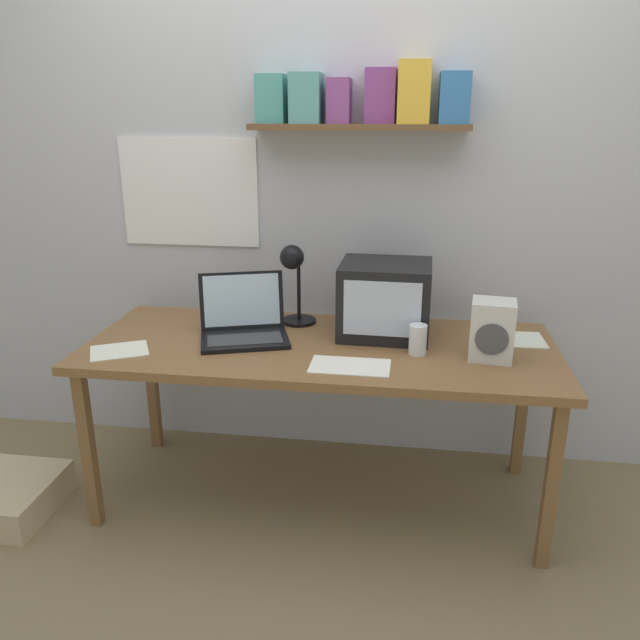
# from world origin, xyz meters

# --- Properties ---
(ground_plane) EXTENTS (12.00, 12.00, 0.00)m
(ground_plane) POSITION_xyz_m (0.00, 0.00, 0.00)
(ground_plane) COLOR #857452
(back_wall) EXTENTS (5.60, 0.24, 2.60)m
(back_wall) POSITION_xyz_m (0.00, 0.49, 1.31)
(back_wall) COLOR silver
(back_wall) RESTS_ON ground_plane
(corner_desk) EXTENTS (1.87, 0.76, 0.71)m
(corner_desk) POSITION_xyz_m (0.00, 0.00, 0.66)
(corner_desk) COLOR brown
(corner_desk) RESTS_ON ground_plane
(crt_monitor) EXTENTS (0.37, 0.33, 0.30)m
(crt_monitor) POSITION_xyz_m (0.25, 0.15, 0.86)
(crt_monitor) COLOR black
(crt_monitor) RESTS_ON corner_desk
(laptop) EXTENTS (0.42, 0.38, 0.25)m
(laptop) POSITION_xyz_m (-0.32, 0.03, 0.78)
(laptop) COLOR black
(laptop) RESTS_ON corner_desk
(desk_lamp) EXTENTS (0.15, 0.18, 0.36)m
(desk_lamp) POSITION_xyz_m (-0.14, 0.20, 0.94)
(desk_lamp) COLOR black
(desk_lamp) RESTS_ON corner_desk
(juice_glass) EXTENTS (0.07, 0.07, 0.12)m
(juice_glass) POSITION_xyz_m (0.39, -0.06, 0.76)
(juice_glass) COLOR white
(juice_glass) RESTS_ON corner_desk
(space_heater) EXTENTS (0.17, 0.16, 0.23)m
(space_heater) POSITION_xyz_m (0.66, -0.06, 0.82)
(space_heater) COLOR silver
(space_heater) RESTS_ON corner_desk
(open_notebook) EXTENTS (0.27, 0.25, 0.00)m
(open_notebook) POSITION_xyz_m (-0.76, -0.19, 0.71)
(open_notebook) COLOR white
(open_notebook) RESTS_ON corner_desk
(loose_paper_near_laptop) EXTENTS (0.25, 0.20, 0.00)m
(loose_paper_near_laptop) POSITION_xyz_m (0.77, 0.16, 0.71)
(loose_paper_near_laptop) COLOR white
(loose_paper_near_laptop) RESTS_ON corner_desk
(loose_paper_near_monitor) EXTENTS (0.29, 0.17, 0.00)m
(loose_paper_near_monitor) POSITION_xyz_m (0.14, -0.22, 0.71)
(loose_paper_near_monitor) COLOR white
(loose_paper_near_monitor) RESTS_ON corner_desk
(floor_cushion) EXTENTS (0.42, 0.42, 0.14)m
(floor_cushion) POSITION_xyz_m (-1.29, -0.30, 0.07)
(floor_cushion) COLOR #CBB68F
(floor_cushion) RESTS_ON ground_plane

